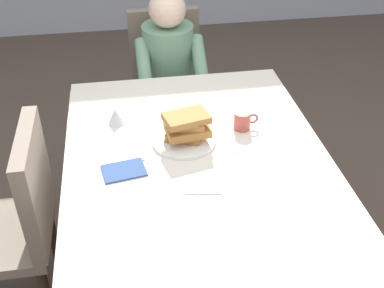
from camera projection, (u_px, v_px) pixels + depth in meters
The scene contains 13 objects.
ground_plane at pixel (197, 276), 2.42m from camera, with size 14.00×14.00×0.00m, color brown.
dining_table_main at pixel (198, 176), 2.05m from camera, with size 1.12×1.52×0.74m.
chair_diner at pixel (167, 76), 3.06m from camera, with size 0.44×0.45×0.93m.
diner_person at pixel (170, 67), 2.85m from camera, with size 0.40×0.43×1.12m.
chair_left_side at pixel (18, 216), 2.02m from camera, with size 0.45×0.44×0.93m.
plate_breakfast at pixel (184, 140), 2.09m from camera, with size 0.28×0.28×0.02m, color white.
breakfast_stack at pixel (186, 126), 2.05m from camera, with size 0.21×0.18×0.13m.
cup_coffee at pixel (243, 120), 2.16m from camera, with size 0.11×0.08×0.08m.
syrup_pitcher at pixel (116, 116), 2.20m from camera, with size 0.08×0.08×0.07m.
fork_left_of_plate at pixel (141, 148), 2.06m from camera, with size 0.18×0.01×0.01m, color silver.
knife_right_of_plate at pixel (227, 140), 2.11m from camera, with size 0.20×0.01×0.01m, color silver.
spoon_near_edge at pixel (202, 193), 1.82m from camera, with size 0.15×0.01×0.01m, color silver.
napkin_folded at pixel (124, 170), 1.93m from camera, with size 0.17×0.12×0.01m, color #334C7F.
Camera 1 is at (-0.28, -1.57, 1.95)m, focal length 44.91 mm.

